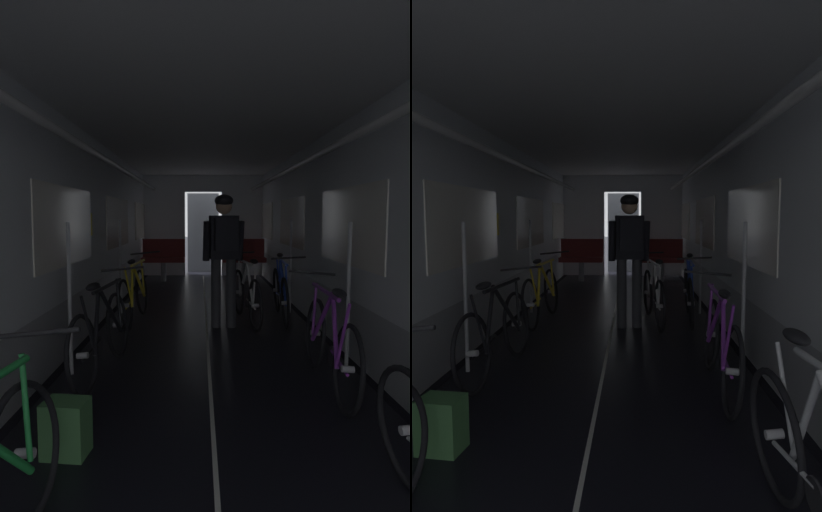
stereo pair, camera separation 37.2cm
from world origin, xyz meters
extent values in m
cube|color=black|center=(-1.41, 3.25, 0.00)|extent=(0.08, 11.50, 0.01)
cube|color=black|center=(1.41, 3.25, 0.00)|extent=(0.08, 11.50, 0.01)
cube|color=beige|center=(0.00, 3.25, 0.00)|extent=(0.03, 11.27, 0.00)
cube|color=#9EA0A5|center=(-1.51, 3.25, 0.30)|extent=(0.12, 11.50, 0.60)
cube|color=silver|center=(-1.51, 3.25, 1.53)|extent=(0.12, 11.50, 1.85)
cube|color=white|center=(-1.45, 2.67, 1.35)|extent=(0.02, 1.90, 0.80)
cube|color=white|center=(-1.45, 5.55, 1.35)|extent=(0.02, 1.90, 0.80)
cube|color=white|center=(-1.45, 8.42, 1.35)|extent=(0.02, 1.90, 0.80)
cube|color=yellow|center=(-1.45, 3.62, 1.35)|extent=(0.01, 0.20, 0.28)
cylinder|color=white|center=(-1.17, 3.25, 2.10)|extent=(0.07, 11.04, 0.07)
cylinder|color=#B7BABF|center=(-1.27, 2.10, 0.70)|extent=(0.04, 0.04, 1.40)
cylinder|color=#B7BABF|center=(-1.27, 4.70, 0.70)|extent=(0.04, 0.04, 1.40)
cube|color=#9EA0A5|center=(1.51, 3.25, 0.30)|extent=(0.12, 11.50, 0.60)
cube|color=silver|center=(1.51, 3.25, 1.53)|extent=(0.12, 11.50, 1.85)
cube|color=white|center=(1.45, 2.67, 1.35)|extent=(0.02, 1.90, 0.80)
cube|color=white|center=(1.45, 5.55, 1.35)|extent=(0.02, 1.90, 0.80)
cube|color=white|center=(1.45, 8.42, 1.35)|extent=(0.02, 1.90, 0.80)
cube|color=yellow|center=(1.45, 3.29, 1.35)|extent=(0.01, 0.20, 0.28)
cylinder|color=white|center=(1.17, 3.25, 2.10)|extent=(0.07, 11.04, 0.07)
cylinder|color=#B7BABF|center=(1.27, 2.10, 0.70)|extent=(0.04, 0.04, 1.40)
cylinder|color=#B7BABF|center=(1.27, 4.70, 0.70)|extent=(0.04, 0.04, 1.40)
cube|color=silver|center=(-0.95, 9.06, 1.23)|extent=(1.00, 0.12, 2.45)
cube|color=silver|center=(0.95, 9.06, 1.23)|extent=(1.00, 0.12, 2.45)
cube|color=silver|center=(0.00, 9.06, 2.25)|extent=(0.90, 0.12, 0.40)
cube|color=#4C4F54|center=(0.00, 9.76, 1.03)|extent=(0.81, 0.04, 2.05)
cube|color=white|center=(0.00, 3.25, 2.51)|extent=(3.14, 11.62, 0.12)
cylinder|color=gray|center=(-0.90, 8.00, 0.22)|extent=(0.12, 0.12, 0.44)
cube|color=maroon|center=(-0.90, 8.00, 0.49)|extent=(0.96, 0.44, 0.10)
cube|color=maroon|center=(-0.90, 8.19, 0.74)|extent=(0.96, 0.08, 0.40)
torus|color=gray|center=(-1.33, 8.22, 0.94)|extent=(0.14, 0.14, 0.02)
cylinder|color=gray|center=(0.90, 8.00, 0.22)|extent=(0.12, 0.12, 0.44)
cube|color=maroon|center=(0.90, 8.00, 0.49)|extent=(0.96, 0.44, 0.10)
cube|color=maroon|center=(0.90, 8.19, 0.74)|extent=(0.96, 0.08, 0.40)
torus|color=gray|center=(0.47, 8.22, 0.94)|extent=(0.14, 0.14, 0.02)
torus|color=black|center=(1.08, 4.77, 0.33)|extent=(0.12, 0.67, 0.67)
cylinder|color=#B2B2B7|center=(1.08, 4.77, 0.33)|extent=(0.10, 0.06, 0.06)
torus|color=black|center=(1.01, 3.75, 0.33)|extent=(0.12, 0.67, 0.67)
cylinder|color=#B2B2B7|center=(1.01, 3.75, 0.33)|extent=(0.10, 0.06, 0.06)
cylinder|color=#2342B7|center=(1.05, 4.07, 0.55)|extent=(0.04, 0.54, 0.56)
cylinder|color=#2342B7|center=(1.07, 4.48, 0.55)|extent=(0.09, 0.34, 0.55)
cylinder|color=#2342B7|center=(1.07, 4.22, 0.82)|extent=(0.09, 0.82, 0.04)
cylinder|color=#2342B7|center=(1.09, 4.70, 0.58)|extent=(0.05, 0.17, 0.49)
cylinder|color=#2342B7|center=(1.06, 4.55, 0.31)|extent=(0.06, 0.45, 0.07)
cylinder|color=#2342B7|center=(1.03, 3.78, 0.58)|extent=(0.06, 0.09, 0.49)
cylinder|color=black|center=(1.05, 4.32, 0.29)|extent=(0.03, 0.17, 0.17)
ellipsoid|color=black|center=(1.10, 4.65, 0.88)|extent=(0.11, 0.25, 0.07)
cylinder|color=black|center=(1.05, 3.76, 0.92)|extent=(0.44, 0.05, 0.05)
torus|color=black|center=(1.00, 0.32, 0.33)|extent=(0.14, 0.67, 0.67)
cylinder|color=#B2B2B7|center=(1.00, 0.32, 0.33)|extent=(0.10, 0.06, 0.06)
torus|color=black|center=(-0.91, 0.12, 0.33)|extent=(0.19, 0.68, 0.67)
cylinder|color=#B2B2B7|center=(-0.91, 0.12, 0.33)|extent=(0.10, 0.06, 0.06)
cylinder|color=#1E8438|center=(-0.89, 0.08, 0.57)|extent=(0.08, 0.10, 0.49)
cylinder|color=black|center=(-0.85, 0.10, 0.91)|extent=(0.44, 0.08, 0.07)
torus|color=black|center=(-1.02, 3.61, 0.33)|extent=(0.16, 0.68, 0.67)
cylinder|color=#B2B2B7|center=(-1.02, 3.61, 0.33)|extent=(0.10, 0.06, 0.06)
torus|color=black|center=(-0.95, 4.63, 0.33)|extent=(0.16, 0.68, 0.67)
cylinder|color=#B2B2B7|center=(-0.95, 4.63, 0.33)|extent=(0.10, 0.06, 0.06)
cylinder|color=yellow|center=(-0.95, 4.31, 0.55)|extent=(0.13, 0.54, 0.56)
cylinder|color=yellow|center=(-0.98, 3.90, 0.55)|extent=(0.08, 0.35, 0.55)
cylinder|color=yellow|center=(-0.93, 4.16, 0.82)|extent=(0.10, 0.82, 0.04)
cylinder|color=yellow|center=(-0.99, 3.68, 0.57)|extent=(0.09, 0.16, 0.49)
cylinder|color=yellow|center=(-1.01, 3.84, 0.31)|extent=(0.05, 0.45, 0.07)
cylinder|color=yellow|center=(-0.93, 4.60, 0.57)|extent=(0.08, 0.09, 0.49)
cylinder|color=black|center=(-1.00, 4.06, 0.29)|extent=(0.04, 0.17, 0.17)
ellipsoid|color=black|center=(-0.96, 3.73, 0.87)|extent=(0.11, 0.25, 0.07)
cylinder|color=black|center=(-0.89, 4.61, 0.91)|extent=(0.44, 0.05, 0.07)
torus|color=black|center=(0.99, 1.25, 0.33)|extent=(0.10, 0.67, 0.67)
cylinder|color=#B2B2B7|center=(0.99, 1.25, 0.33)|extent=(0.09, 0.05, 0.06)
torus|color=black|center=(1.02, 2.27, 0.33)|extent=(0.10, 0.67, 0.67)
cylinder|color=#B2B2B7|center=(1.02, 2.27, 0.33)|extent=(0.09, 0.05, 0.06)
cylinder|color=purple|center=(0.99, 1.95, 0.55)|extent=(0.07, 0.54, 0.56)
cylinder|color=purple|center=(0.98, 1.54, 0.55)|extent=(0.09, 0.34, 0.55)
cylinder|color=purple|center=(0.97, 1.80, 0.82)|extent=(0.06, 0.82, 0.04)
cylinder|color=purple|center=(0.98, 1.32, 0.58)|extent=(0.06, 0.16, 0.49)
cylinder|color=purple|center=(1.00, 1.47, 0.31)|extent=(0.04, 0.45, 0.07)
cylinder|color=purple|center=(1.00, 2.24, 0.58)|extent=(0.07, 0.09, 0.49)
cylinder|color=black|center=(1.01, 1.70, 0.29)|extent=(0.03, 0.17, 0.17)
ellipsoid|color=black|center=(0.95, 1.37, 0.88)|extent=(0.10, 0.24, 0.07)
cylinder|color=black|center=(0.97, 2.26, 0.92)|extent=(0.44, 0.04, 0.06)
torus|color=black|center=(-1.03, 1.60, 0.33)|extent=(0.17, 0.68, 0.67)
cylinder|color=#B2B2B7|center=(-1.03, 1.60, 0.33)|extent=(0.10, 0.06, 0.06)
torus|color=black|center=(-0.94, 2.61, 0.33)|extent=(0.17, 0.68, 0.67)
cylinder|color=#B2B2B7|center=(-0.94, 2.61, 0.33)|extent=(0.10, 0.06, 0.06)
cylinder|color=black|center=(-0.94, 2.30, 0.55)|extent=(0.14, 0.54, 0.56)
cylinder|color=black|center=(-0.98, 1.89, 0.55)|extent=(0.07, 0.35, 0.55)
cylinder|color=black|center=(-0.93, 2.14, 0.82)|extent=(0.11, 0.82, 0.04)
cylinder|color=black|center=(-1.00, 1.66, 0.57)|extent=(0.09, 0.16, 0.49)
cylinder|color=black|center=(-1.01, 1.82, 0.31)|extent=(0.06, 0.45, 0.07)
cylinder|color=black|center=(-0.92, 2.58, 0.57)|extent=(0.08, 0.09, 0.49)
cylinder|color=black|center=(-0.99, 2.05, 0.29)|extent=(0.05, 0.17, 0.17)
ellipsoid|color=black|center=(-0.96, 1.71, 0.88)|extent=(0.12, 0.25, 0.07)
cylinder|color=black|center=(-0.88, 2.60, 0.91)|extent=(0.44, 0.06, 0.07)
cylinder|color=#2D2D33|center=(0.12, 3.83, 0.45)|extent=(0.13, 0.13, 0.90)
cylinder|color=#2D2D33|center=(0.32, 3.85, 0.45)|extent=(0.13, 0.13, 0.90)
cube|color=black|center=(0.22, 3.84, 1.18)|extent=(0.38, 0.26, 0.56)
cylinder|color=black|center=(0.00, 3.84, 1.13)|extent=(0.11, 0.20, 0.53)
cylinder|color=black|center=(0.44, 3.88, 1.13)|extent=(0.11, 0.20, 0.53)
sphere|color=tan|center=(0.22, 3.84, 1.58)|extent=(0.21, 0.21, 0.21)
ellipsoid|color=black|center=(0.22, 3.84, 1.65)|extent=(0.27, 0.30, 0.16)
cube|color=black|center=(0.24, 3.67, 1.22)|extent=(0.30, 0.19, 0.40)
torus|color=black|center=(0.61, 3.59, 0.33)|extent=(0.13, 0.67, 0.67)
cylinder|color=#B2B2B7|center=(0.61, 3.59, 0.33)|extent=(0.10, 0.06, 0.05)
torus|color=black|center=(0.49, 4.60, 0.33)|extent=(0.13, 0.67, 0.67)
cylinder|color=#B2B2B7|center=(0.49, 4.60, 0.33)|extent=(0.10, 0.06, 0.05)
cylinder|color=silver|center=(0.53, 4.29, 0.55)|extent=(0.10, 0.54, 0.56)
cylinder|color=silver|center=(0.58, 3.88, 0.55)|extent=(0.08, 0.34, 0.55)
cylinder|color=silver|center=(0.55, 4.13, 0.82)|extent=(0.13, 0.82, 0.03)
cylinder|color=silver|center=(0.60, 3.66, 0.58)|extent=(0.04, 0.17, 0.49)
cylinder|color=silver|center=(0.58, 3.81, 0.31)|extent=(0.08, 0.45, 0.07)
cylinder|color=silver|center=(0.49, 4.57, 0.58)|extent=(0.05, 0.09, 0.49)
cylinder|color=black|center=(0.55, 4.03, 0.29)|extent=(0.03, 0.17, 0.17)
ellipsoid|color=black|center=(0.60, 3.71, 0.88)|extent=(0.12, 0.25, 0.06)
cylinder|color=black|center=(0.50, 4.59, 0.92)|extent=(0.44, 0.08, 0.03)
cube|color=#3D703D|center=(-0.90, 0.70, 0.17)|extent=(0.28, 0.23, 0.34)
camera|label=1|loc=(-0.09, -1.90, 1.45)|focal=31.23mm
camera|label=2|loc=(0.28, -1.90, 1.45)|focal=31.23mm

